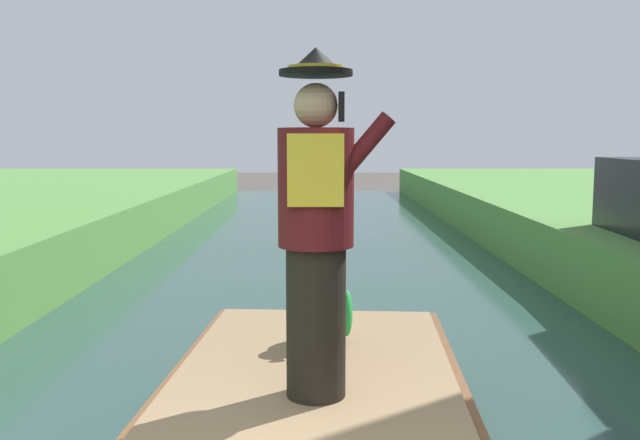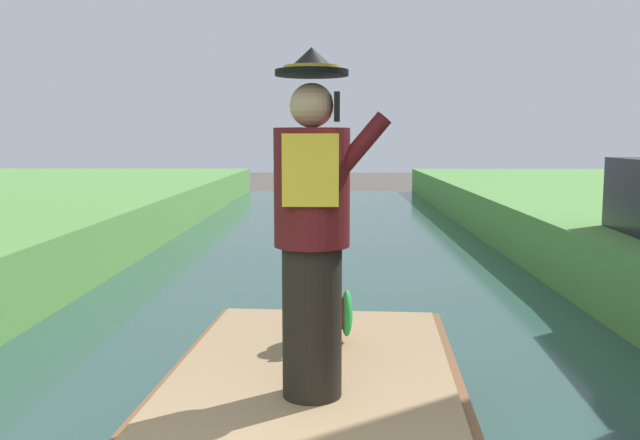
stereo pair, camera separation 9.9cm
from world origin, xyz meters
The scene contains 2 objects.
person_pirate centered at (0.04, 1.97, 1.64)m, with size 0.61×0.42×1.85m.
parrot_plush centered at (0.10, 2.94, 0.95)m, with size 0.36×0.35×0.57m.
Camera 2 is at (0.16, -1.57, 2.10)m, focal length 38.12 mm.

